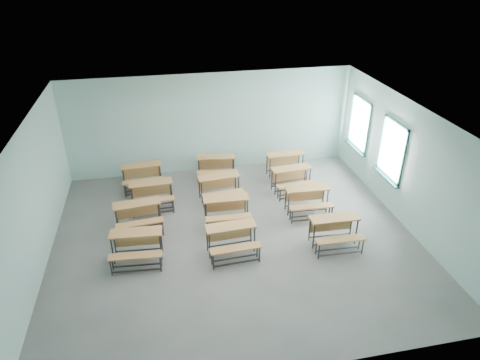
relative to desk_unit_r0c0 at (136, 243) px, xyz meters
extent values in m
cube|color=gray|center=(2.40, 0.41, -0.51)|extent=(9.00, 8.00, 0.02)
cube|color=white|center=(2.40, 0.41, 2.71)|extent=(9.00, 8.00, 0.02)
cube|color=#ADD8D0|center=(2.40, 4.42, 1.10)|extent=(9.00, 0.02, 3.20)
cube|color=#ADD8D0|center=(2.40, -3.60, 1.10)|extent=(9.00, 0.02, 3.20)
cube|color=#ADD8D0|center=(-2.11, 0.41, 1.10)|extent=(0.02, 8.00, 3.20)
cube|color=#ADD8D0|center=(6.91, 0.41, 1.10)|extent=(0.02, 8.00, 3.20)
cube|color=#194746|center=(6.87, 3.21, 0.43)|extent=(0.06, 1.20, 0.06)
cube|color=#194746|center=(6.87, 3.21, 1.97)|extent=(0.06, 1.20, 0.06)
cube|color=#194746|center=(6.87, 2.64, 1.20)|extent=(0.06, 0.06, 1.60)
cube|color=#194746|center=(6.87, 3.78, 1.20)|extent=(0.06, 0.06, 1.60)
cube|color=#194746|center=(6.87, 3.21, 1.20)|extent=(0.04, 0.04, 1.48)
cube|color=#194746|center=(6.87, 3.21, 1.20)|extent=(0.04, 1.08, 0.04)
cube|color=#194746|center=(6.83, 3.21, 0.37)|extent=(0.14, 1.28, 0.04)
cube|color=white|center=(6.89, 3.21, 1.20)|extent=(0.01, 1.08, 1.48)
cube|color=#194746|center=(6.87, 1.21, 0.43)|extent=(0.06, 1.20, 0.06)
cube|color=#194746|center=(6.87, 1.21, 1.97)|extent=(0.06, 1.20, 0.06)
cube|color=#194746|center=(6.87, 0.64, 1.20)|extent=(0.06, 0.06, 1.60)
cube|color=#194746|center=(6.87, 1.78, 1.20)|extent=(0.06, 0.06, 1.60)
cube|color=#194746|center=(6.87, 1.21, 1.20)|extent=(0.04, 0.04, 1.48)
cube|color=#194746|center=(6.87, 1.21, 1.20)|extent=(0.04, 1.08, 0.04)
cube|color=#194746|center=(6.83, 1.21, 0.37)|extent=(0.14, 1.28, 0.04)
cube|color=white|center=(6.89, 1.21, 1.20)|extent=(0.01, 1.08, 1.48)
cube|color=#BA7D43|center=(0.01, 0.11, 0.22)|extent=(1.22, 0.49, 0.04)
cube|color=#BA7D43|center=(0.02, 0.29, -0.08)|extent=(1.13, 0.11, 0.41)
cylinder|color=#303234|center=(-0.55, -0.01, -0.15)|extent=(0.04, 0.04, 0.71)
cylinder|color=#303234|center=(0.54, -0.09, -0.15)|extent=(0.04, 0.04, 0.71)
cylinder|color=#303234|center=(-0.52, 0.31, -0.15)|extent=(0.04, 0.04, 0.71)
cylinder|color=#303234|center=(0.57, 0.22, -0.15)|extent=(0.04, 0.04, 0.71)
cube|color=#303234|center=(0.00, -0.05, -0.40)|extent=(1.09, 0.11, 0.03)
cube|color=#303234|center=(0.02, 0.27, -0.40)|extent=(1.09, 0.11, 0.03)
cube|color=#BA7D43|center=(-0.03, -0.37, -0.07)|extent=(1.21, 0.34, 0.03)
cylinder|color=#303234|center=(-0.58, -0.42, -0.30)|extent=(0.04, 0.04, 0.41)
cylinder|color=#303234|center=(0.51, -0.50, -0.30)|extent=(0.04, 0.04, 0.41)
cylinder|color=#303234|center=(-0.57, -0.23, -0.30)|extent=(0.04, 0.04, 0.41)
cylinder|color=#303234|center=(0.52, -0.32, -0.30)|extent=(0.04, 0.04, 0.41)
cube|color=#303234|center=(-0.04, -0.46, -0.42)|extent=(1.09, 0.11, 0.03)
cube|color=#303234|center=(-0.02, -0.27, -0.42)|extent=(1.09, 0.11, 0.03)
cube|color=#BA7D43|center=(2.20, -0.07, 0.22)|extent=(1.21, 0.46, 0.04)
cube|color=#BA7D43|center=(2.19, 0.11, -0.08)|extent=(1.13, 0.08, 0.41)
cylinder|color=#303234|center=(1.66, -0.26, -0.15)|extent=(0.04, 0.04, 0.71)
cylinder|color=#303234|center=(2.75, -0.20, -0.15)|extent=(0.04, 0.04, 0.71)
cylinder|color=#303234|center=(1.65, 0.05, -0.15)|extent=(0.04, 0.04, 0.71)
cylinder|color=#303234|center=(2.74, 0.11, -0.15)|extent=(0.04, 0.04, 0.71)
cube|color=#303234|center=(2.21, -0.23, -0.40)|extent=(1.09, 0.09, 0.03)
cube|color=#303234|center=(2.19, 0.08, -0.40)|extent=(1.09, 0.09, 0.03)
cube|color=#BA7D43|center=(2.23, -0.55, -0.07)|extent=(1.20, 0.31, 0.03)
cylinder|color=#303234|center=(1.69, -0.68, -0.30)|extent=(0.04, 0.04, 0.41)
cylinder|color=#303234|center=(2.78, -0.61, -0.30)|extent=(0.04, 0.04, 0.41)
cylinder|color=#303234|center=(1.68, -0.49, -0.30)|extent=(0.04, 0.04, 0.41)
cylinder|color=#303234|center=(2.77, -0.43, -0.30)|extent=(0.04, 0.04, 0.41)
cube|color=#303234|center=(2.23, -0.65, -0.42)|extent=(1.09, 0.09, 0.03)
cube|color=#303234|center=(2.22, -0.46, -0.42)|extent=(1.09, 0.09, 0.03)
cube|color=#BA7D43|center=(4.73, -0.23, 0.22)|extent=(1.20, 0.42, 0.04)
cube|color=#BA7D43|center=(4.74, -0.05, -0.08)|extent=(1.13, 0.05, 0.41)
cylinder|color=#303234|center=(4.18, -0.38, -0.15)|extent=(0.04, 0.04, 0.71)
cylinder|color=#303234|center=(5.28, -0.40, -0.15)|extent=(0.04, 0.04, 0.71)
cylinder|color=#303234|center=(4.19, -0.06, -0.15)|extent=(0.04, 0.04, 0.71)
cylinder|color=#303234|center=(5.28, -0.09, -0.15)|extent=(0.04, 0.04, 0.71)
cube|color=#303234|center=(4.73, -0.39, -0.40)|extent=(1.09, 0.05, 0.03)
cube|color=#303234|center=(4.74, -0.07, -0.40)|extent=(1.09, 0.05, 0.03)
cube|color=#BA7D43|center=(4.72, -0.71, -0.07)|extent=(1.20, 0.28, 0.03)
cylinder|color=#303234|center=(4.17, -0.79, -0.30)|extent=(0.04, 0.04, 0.41)
cylinder|color=#303234|center=(5.27, -0.82, -0.30)|extent=(0.04, 0.04, 0.41)
cylinder|color=#303234|center=(4.18, -0.60, -0.30)|extent=(0.04, 0.04, 0.41)
cylinder|color=#303234|center=(5.27, -0.63, -0.30)|extent=(0.04, 0.04, 0.41)
cube|color=#303234|center=(4.72, -0.80, -0.42)|extent=(1.09, 0.05, 0.03)
cube|color=#303234|center=(4.72, -0.61, -0.42)|extent=(1.09, 0.05, 0.03)
cube|color=#BA7D43|center=(0.02, 1.40, 0.22)|extent=(1.23, 0.51, 0.04)
cube|color=#BA7D43|center=(0.00, 1.58, -0.08)|extent=(1.13, 0.13, 0.41)
cylinder|color=#303234|center=(-0.51, 1.19, -0.15)|extent=(0.04, 0.04, 0.71)
cylinder|color=#303234|center=(0.58, 1.30, -0.15)|extent=(0.04, 0.04, 0.71)
cylinder|color=#303234|center=(-0.54, 1.51, -0.15)|extent=(0.04, 0.04, 0.71)
cylinder|color=#303234|center=(0.55, 1.61, -0.15)|extent=(0.04, 0.04, 0.71)
cube|color=#303234|center=(0.03, 1.24, -0.40)|extent=(1.09, 0.14, 0.03)
cube|color=#303234|center=(0.00, 1.56, -0.40)|extent=(1.09, 0.14, 0.03)
cube|color=#BA7D43|center=(0.06, 0.93, -0.07)|extent=(1.21, 0.36, 0.03)
cylinder|color=#303234|center=(-0.47, 0.78, -0.30)|extent=(0.04, 0.04, 0.41)
cylinder|color=#303234|center=(0.62, 0.88, -0.30)|extent=(0.04, 0.04, 0.41)
cylinder|color=#303234|center=(-0.49, 0.97, -0.30)|extent=(0.04, 0.04, 0.41)
cylinder|color=#303234|center=(0.60, 1.07, -0.30)|extent=(0.04, 0.04, 0.41)
cube|color=#303234|center=(0.07, 0.83, -0.42)|extent=(1.09, 0.14, 0.03)
cube|color=#303234|center=(0.06, 1.02, -0.42)|extent=(1.09, 0.14, 0.03)
cube|color=#BA7D43|center=(2.31, 1.21, 0.22)|extent=(1.20, 0.43, 0.04)
cube|color=#BA7D43|center=(2.31, 1.40, -0.08)|extent=(1.13, 0.05, 0.41)
cylinder|color=#303234|center=(1.76, 1.07, -0.15)|extent=(0.04, 0.04, 0.71)
cylinder|color=#303234|center=(2.85, 1.04, -0.15)|extent=(0.04, 0.04, 0.71)
cylinder|color=#303234|center=(1.76, 1.39, -0.15)|extent=(0.04, 0.04, 0.71)
cylinder|color=#303234|center=(2.86, 1.36, -0.15)|extent=(0.04, 0.04, 0.71)
cube|color=#303234|center=(2.30, 1.05, -0.40)|extent=(1.09, 0.06, 0.03)
cube|color=#303234|center=(2.31, 1.37, -0.40)|extent=(1.09, 0.06, 0.03)
cube|color=#BA7D43|center=(2.30, 0.74, -0.07)|extent=(1.20, 0.28, 0.03)
cylinder|color=#303234|center=(1.75, 0.65, -0.30)|extent=(0.04, 0.04, 0.41)
cylinder|color=#303234|center=(2.84, 0.63, -0.30)|extent=(0.04, 0.04, 0.41)
cylinder|color=#303234|center=(1.75, 0.84, -0.30)|extent=(0.04, 0.04, 0.41)
cylinder|color=#303234|center=(2.84, 0.82, -0.30)|extent=(0.04, 0.04, 0.41)
cube|color=#303234|center=(2.29, 0.64, -0.42)|extent=(1.09, 0.06, 0.03)
cube|color=#303234|center=(2.30, 0.83, -0.42)|extent=(1.09, 0.06, 0.03)
cube|color=#BA7D43|center=(4.57, 1.29, 0.22)|extent=(1.21, 0.45, 0.04)
cube|color=#BA7D43|center=(4.58, 1.47, -0.08)|extent=(1.13, 0.07, 0.41)
cylinder|color=#303234|center=(4.02, 1.15, -0.15)|extent=(0.04, 0.04, 0.71)
cylinder|color=#303234|center=(5.11, 1.11, -0.15)|extent=(0.04, 0.04, 0.71)
cylinder|color=#303234|center=(4.03, 1.47, -0.15)|extent=(0.04, 0.04, 0.71)
cylinder|color=#303234|center=(5.13, 1.42, -0.15)|extent=(0.04, 0.04, 0.71)
cube|color=#303234|center=(4.57, 1.13, -0.40)|extent=(1.09, 0.08, 0.03)
cube|color=#303234|center=(4.58, 1.45, -0.40)|extent=(1.09, 0.08, 0.03)
cube|color=#BA7D43|center=(4.55, 0.81, -0.07)|extent=(1.20, 0.30, 0.03)
cylinder|color=#303234|center=(4.00, 0.74, -0.30)|extent=(0.04, 0.04, 0.41)
cylinder|color=#303234|center=(5.09, 0.69, -0.30)|extent=(0.04, 0.04, 0.41)
cylinder|color=#303234|center=(4.01, 0.93, -0.30)|extent=(0.04, 0.04, 0.41)
cylinder|color=#303234|center=(5.10, 0.88, -0.30)|extent=(0.04, 0.04, 0.41)
cube|color=#303234|center=(4.55, 0.72, -0.42)|extent=(1.09, 0.08, 0.03)
cube|color=#303234|center=(4.56, 0.91, -0.42)|extent=(1.09, 0.08, 0.03)
cube|color=#BA7D43|center=(0.38, 2.45, 0.22)|extent=(1.21, 0.44, 0.04)
cube|color=#BA7D43|center=(0.38, 2.63, -0.08)|extent=(1.13, 0.06, 0.41)
cylinder|color=#303234|center=(-0.16, 2.27, -0.15)|extent=(0.04, 0.04, 0.71)
cylinder|color=#303234|center=(0.94, 2.31, -0.15)|extent=(0.04, 0.04, 0.71)
cylinder|color=#303234|center=(-0.17, 2.59, -0.15)|extent=(0.04, 0.04, 0.71)
cylinder|color=#303234|center=(0.92, 2.63, -0.15)|extent=(0.04, 0.04, 0.71)
cube|color=#303234|center=(0.39, 2.29, -0.40)|extent=(1.09, 0.07, 0.03)
cube|color=#303234|center=(0.38, 2.61, -0.40)|extent=(1.09, 0.07, 0.03)
cube|color=#BA7D43|center=(0.40, 1.97, -0.07)|extent=(1.20, 0.29, 0.03)
cylinder|color=#303234|center=(-0.14, 1.86, -0.30)|extent=(0.04, 0.04, 0.41)
cylinder|color=#303234|center=(0.95, 1.90, -0.30)|extent=(0.04, 0.04, 0.41)
cylinder|color=#303234|center=(-0.15, 2.05, -0.30)|extent=(0.04, 0.04, 0.41)
cylinder|color=#303234|center=(0.94, 2.08, -0.30)|extent=(0.04, 0.04, 0.41)
cube|color=#303234|center=(0.40, 1.88, -0.42)|extent=(1.09, 0.07, 0.03)
cube|color=#303234|center=(0.40, 2.07, -0.42)|extent=(1.09, 0.07, 0.03)
cube|color=#BA7D43|center=(2.31, 2.44, 0.22)|extent=(1.22, 0.51, 0.04)
cube|color=#BA7D43|center=(2.29, 2.63, -0.08)|extent=(1.13, 0.13, 0.41)
cylinder|color=#303234|center=(1.78, 2.23, -0.15)|extent=(0.04, 0.04, 0.71)
cylinder|color=#303234|center=(2.87, 2.34, -0.15)|extent=(0.04, 0.04, 0.71)
cylinder|color=#303234|center=(1.75, 2.55, -0.15)|extent=(0.04, 0.04, 0.71)
cylinder|color=#303234|center=(2.84, 2.65, -0.15)|extent=(0.04, 0.04, 0.71)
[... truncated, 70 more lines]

